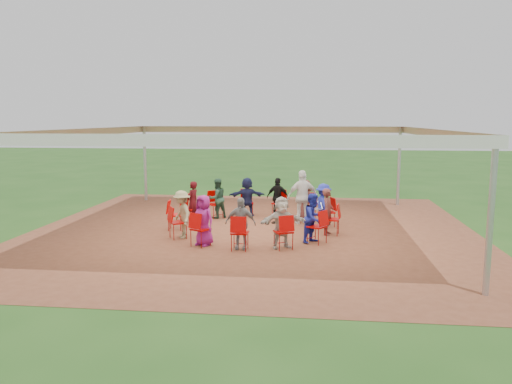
# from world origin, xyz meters

# --- Properties ---
(ground) EXTENTS (80.00, 80.00, 0.00)m
(ground) POSITION_xyz_m (0.00, 0.00, 0.00)
(ground) COLOR #244E18
(ground) RESTS_ON ground
(dirt_patch) EXTENTS (13.00, 13.00, 0.00)m
(dirt_patch) POSITION_xyz_m (0.00, 0.00, 0.01)
(dirt_patch) COLOR brown
(dirt_patch) RESTS_ON ground
(tent) EXTENTS (10.33, 10.33, 3.00)m
(tent) POSITION_xyz_m (0.00, 0.00, 2.37)
(tent) COLOR #B2B2B7
(tent) RESTS_ON ground
(chair_0) EXTENTS (0.55, 0.54, 0.90)m
(chair_0) POSITION_xyz_m (2.19, 0.76, 0.45)
(chair_0) COLOR #BF0200
(chair_0) RESTS_ON ground
(chair_1) EXTENTS (0.61, 0.61, 0.90)m
(chair_1) POSITION_xyz_m (1.59, 1.69, 0.45)
(chair_1) COLOR #BF0200
(chair_1) RESTS_ON ground
(chair_2) EXTENTS (0.52, 0.54, 0.90)m
(chair_2) POSITION_xyz_m (0.62, 2.24, 0.45)
(chair_2) COLOR #BF0200
(chair_2) RESTS_ON ground
(chair_3) EXTENTS (0.50, 0.52, 0.90)m
(chair_3) POSITION_xyz_m (-0.49, 2.27, 0.45)
(chair_3) COLOR #BF0200
(chair_3) RESTS_ON ground
(chair_4) EXTENTS (0.60, 0.61, 0.90)m
(chair_4) POSITION_xyz_m (-1.49, 1.78, 0.45)
(chair_4) COLOR #BF0200
(chair_4) RESTS_ON ground
(chair_5) EXTENTS (0.57, 0.56, 0.90)m
(chair_5) POSITION_xyz_m (-2.15, 0.88, 0.45)
(chair_5) COLOR #BF0200
(chair_5) RESTS_ON ground
(chair_6) EXTENTS (0.48, 0.46, 0.90)m
(chair_6) POSITION_xyz_m (-2.31, -0.22, 0.45)
(chair_6) COLOR #BF0200
(chair_6) RESTS_ON ground
(chair_7) EXTENTS (0.60, 0.59, 0.90)m
(chair_7) POSITION_xyz_m (-1.94, -1.26, 0.45)
(chair_7) COLOR #BF0200
(chair_7) RESTS_ON ground
(chair_8) EXTENTS (0.58, 0.59, 0.90)m
(chair_8) POSITION_xyz_m (-1.13, -2.02, 0.45)
(chair_8) COLOR #BF0200
(chair_8) RESTS_ON ground
(chair_9) EXTENTS (0.43, 0.45, 0.90)m
(chair_9) POSITION_xyz_m (-0.06, -2.32, 0.45)
(chair_9) COLOR #BF0200
(chair_9) RESTS_ON ground
(chair_10) EXTENTS (0.57, 0.58, 0.90)m
(chair_10) POSITION_xyz_m (1.02, -2.08, 0.45)
(chair_10) COLOR #BF0200
(chair_10) RESTS_ON ground
(chair_11) EXTENTS (0.60, 0.60, 0.90)m
(chair_11) POSITION_xyz_m (1.87, -1.37, 0.45)
(chair_11) COLOR #BF0200
(chair_11) RESTS_ON ground
(chair_12) EXTENTS (0.50, 0.48, 0.90)m
(chair_12) POSITION_xyz_m (2.29, -0.34, 0.45)
(chair_12) COLOR #BF0200
(chair_12) RESTS_ON ground
(person_seated_0) EXTENTS (0.68, 0.95, 1.33)m
(person_seated_0) POSITION_xyz_m (2.08, 0.72, 0.67)
(person_seated_0) COLOR #1D279A
(person_seated_0) RESTS_ON ground
(person_seated_1) EXTENTS (0.72, 0.71, 1.33)m
(person_seated_1) POSITION_xyz_m (1.50, 1.61, 0.67)
(person_seated_1) COLOR brown
(person_seated_1) RESTS_ON ground
(person_seated_2) EXTENTS (0.86, 0.59, 1.33)m
(person_seated_2) POSITION_xyz_m (0.58, 2.12, 0.67)
(person_seated_2) COLOR black
(person_seated_2) RESTS_ON ground
(person_seated_3) EXTENTS (1.30, 0.71, 1.33)m
(person_seated_3) POSITION_xyz_m (-0.47, 2.15, 0.67)
(person_seated_3) COLOR #191E44
(person_seated_3) RESTS_ON ground
(person_seated_4) EXTENTS (0.73, 0.70, 1.33)m
(person_seated_4) POSITION_xyz_m (-1.41, 1.69, 0.67)
(person_seated_4) COLOR #244734
(person_seated_4) RESTS_ON ground
(person_seated_5) EXTENTS (0.48, 0.57, 1.33)m
(person_seated_5) POSITION_xyz_m (-2.03, 0.84, 0.67)
(person_seated_5) COLOR #3A080C
(person_seated_5) RESTS_ON ground
(person_seated_6) EXTENTS (0.83, 0.95, 1.33)m
(person_seated_6) POSITION_xyz_m (-1.84, -1.20, 0.67)
(person_seated_6) COLOR #9C9463
(person_seated_6) RESTS_ON ground
(person_seated_7) EXTENTS (0.74, 0.63, 1.33)m
(person_seated_7) POSITION_xyz_m (-1.08, -1.92, 0.67)
(person_seated_7) COLOR #951A78
(person_seated_7) RESTS_ON ground
(person_seated_8) EXTENTS (0.79, 0.42, 1.33)m
(person_seated_8) POSITION_xyz_m (-0.06, -2.20, 0.67)
(person_seated_8) COLOR gray
(person_seated_8) RESTS_ON ground
(person_seated_9) EXTENTS (1.31, 0.96, 1.33)m
(person_seated_9) POSITION_xyz_m (0.97, -1.97, 0.67)
(person_seated_9) COLOR beige
(person_seated_9) RESTS_ON ground
(person_seated_10) EXTENTS (0.68, 0.74, 1.33)m
(person_seated_10) POSITION_xyz_m (1.77, -1.30, 0.67)
(person_seated_10) COLOR #1D279A
(person_seated_10) RESTS_ON ground
(person_seated_11) EXTENTS (0.39, 0.53, 1.33)m
(person_seated_11) POSITION_xyz_m (2.18, -0.32, 0.67)
(person_seated_11) COLOR brown
(person_seated_11) RESTS_ON ground
(standing_person) EXTENTS (1.10, 0.77, 1.69)m
(standing_person) POSITION_xyz_m (1.43, 1.12, 0.85)
(standing_person) COLOR white
(standing_person) RESTS_ON ground
(cable_coil) EXTENTS (0.38, 0.38, 0.03)m
(cable_coil) POSITION_xyz_m (0.61, 1.07, 0.02)
(cable_coil) COLOR black
(cable_coil) RESTS_ON ground
(laptop) EXTENTS (0.37, 0.41, 0.24)m
(laptop) POSITION_xyz_m (1.93, 0.67, 0.63)
(laptop) COLOR #B7B7BC
(laptop) RESTS_ON ground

